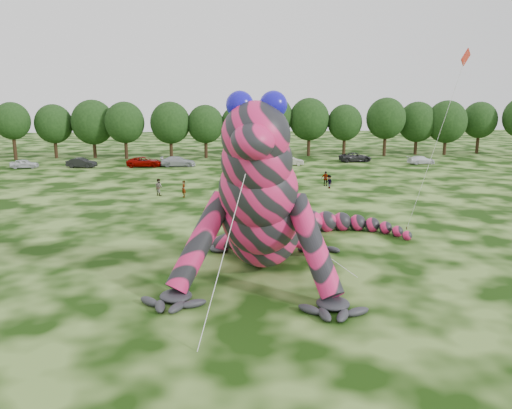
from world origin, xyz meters
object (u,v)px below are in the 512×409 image
Objects in this scene: car_0 at (24,164)px; car_3 at (178,161)px; tree_6 at (125,130)px; tree_15 at (446,128)px; tree_13 at (386,127)px; tree_5 at (93,129)px; flying_kite at (462,70)px; spectator_3 at (325,179)px; tree_9 at (237,132)px; spectator_1 at (159,187)px; tree_8 at (206,132)px; tree_11 at (309,127)px; tree_4 at (54,131)px; tree_10 at (273,126)px; car_5 at (291,161)px; spectator_0 at (184,189)px; car_6 at (355,157)px; car_2 at (145,162)px; car_7 at (421,160)px; inflatable_gecko at (266,179)px; spectator_5 at (255,193)px; tree_16 at (479,128)px; car_4 at (237,160)px; tree_3 at (13,131)px; car_1 at (82,163)px; tree_12 at (345,130)px; tree_14 at (417,128)px; tree_7 at (171,130)px; spectator_2 at (329,182)px.

car_3 is at bearing -93.07° from car_0.
tree_15 is (56.03, 1.09, 0.07)m from tree_6.
tree_5 is at bearing 178.51° from tree_13.
flying_kite reaches higher than car_3.
spectator_3 is at bearing -41.86° from tree_5.
tree_13 is at bearing -1.49° from tree_5.
spectator_1 is (-9.95, -32.84, -3.43)m from tree_9.
tree_11 reaches higher than tree_8.
tree_10 is at bearing -0.21° from tree_4.
spectator_0 is (-15.02, -23.29, 0.23)m from car_5.
tree_13 is (50.26, -1.31, 0.17)m from tree_5.
car_2 is at bearing 88.56° from car_6.
car_7 is (59.95, -0.55, -0.04)m from car_0.
spectator_1 is (-4.66, -32.48, -3.57)m from tree_8.
inflatable_gecko is 12.44× the size of spectator_3.
tree_9 reaches higher than car_6.
car_6 is at bearing 83.21° from flying_kite.
car_2 is at bearing -31.47° from spectator_1.
tree_11 is 5.77× the size of spectator_5.
inflatable_gecko reaches higher than spectator_3.
car_6 is at bearing 45.43° from spectator_5.
tree_4 is 75.09m from tree_16.
spectator_0 is at bearing -71.21° from tree_6.
car_2 is at bearing -157.11° from tree_11.
tree_13 is at bearing 76.16° from flying_kite.
tree_6 is at bearing 61.97° from car_4.
tree_5 is 50.27m from tree_13.
inflatable_gecko is 54.65m from car_0.
car_1 is at bearing -38.07° from tree_3.
spectator_5 is (-26.05, -36.89, -4.19)m from tree_13.
tree_10 is 1.17× the size of tree_12.
tree_12 is at bearing -7.83° from car_6.
tree_13 is at bearing -52.50° from car_5.
spectator_3 is (9.91, 26.70, -4.52)m from inflatable_gecko.
flying_kite is at bearing -109.83° from tree_14.
car_0 is at bearing -153.99° from tree_7.
tree_9 is 6.52m from tree_10.
tree_7 is 30.11m from tree_12.
spectator_1 is at bearing -115.54° from tree_10.
flying_kite is 23.75m from spectator_2.
car_1 is at bearing -142.48° from spectator_2.
car_1 is 2.39× the size of spectator_1.
tree_8 is 33.01m from spectator_1.
tree_16 is at bearing 2.75° from tree_8.
tree_12 reaches higher than tree_9.
tree_3 is 42.37m from spectator_1.
tree_5 reaches higher than spectator_2.
inflatable_gecko is 73.11m from tree_16.
tree_13 is at bearing -66.41° from car_1.
tree_9 is at bearing -40.01° from car_3.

